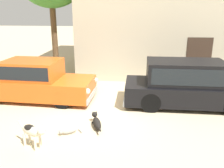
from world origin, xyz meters
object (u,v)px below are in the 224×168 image
object	(u,v)px
parked_sedan_nearest	(34,80)
stray_cat	(68,131)
stray_dog_tan	(97,122)
stray_dog_spotted	(33,131)
parked_sedan_second	(186,83)

from	to	relation	value
parked_sedan_nearest	stray_cat	world-z (taller)	parked_sedan_nearest
parked_sedan_nearest	stray_dog_tan	size ratio (longest dim) A/B	4.51
stray_dog_spotted	stray_dog_tan	bearing A→B (deg)	68.73
stray_dog_tan	parked_sedan_nearest	bearing A→B (deg)	33.57
parked_sedan_nearest	parked_sedan_second	xyz separation A→B (m)	(5.57, -0.14, 0.09)
parked_sedan_nearest	stray_dog_tan	bearing A→B (deg)	-34.72
parked_sedan_nearest	parked_sedan_second	size ratio (longest dim) A/B	1.02
parked_sedan_second	stray_dog_spotted	xyz separation A→B (m)	(-4.27, -3.17, -0.38)
stray_dog_tan	stray_cat	world-z (taller)	stray_dog_tan
stray_dog_spotted	stray_dog_tan	xyz separation A→B (m)	(1.39, 1.22, -0.30)
parked_sedan_second	stray_cat	distance (m)	4.41
parked_sedan_nearest	parked_sedan_second	distance (m)	5.57
parked_sedan_second	stray_dog_tan	world-z (taller)	parked_sedan_second
parked_sedan_second	stray_cat	world-z (taller)	parked_sedan_second
parked_sedan_nearest	parked_sedan_second	bearing A→B (deg)	1.77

